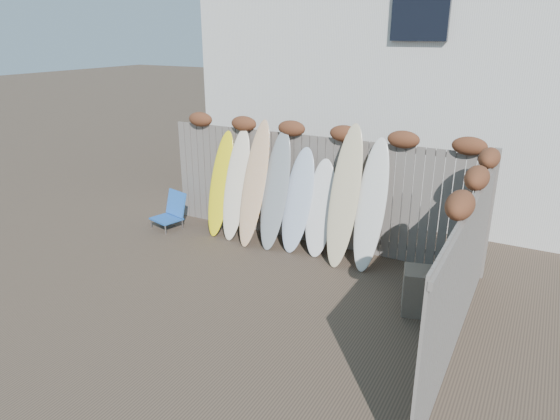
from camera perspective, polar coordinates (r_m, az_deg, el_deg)
The scene contains 15 objects.
ground at distance 7.52m, azimuth -4.45°, elevation -9.93°, with size 80.00×80.00×0.00m, color #493A2D.
back_fence at distance 8.97m, azimuth 4.00°, elevation 3.31°, with size 6.05×0.28×2.24m.
right_fence at distance 6.28m, azimuth 20.36°, elevation -5.78°, with size 0.28×4.40×2.24m.
house at distance 12.35m, azimuth 14.59°, elevation 16.78°, with size 8.50×5.50×6.33m.
beach_chair at distance 10.19m, azimuth -12.32°, elevation -0.12°, with size 0.66×0.68×0.71m.
wooden_crate at distance 7.28m, azimuth 16.01°, elevation -8.93°, with size 0.55×0.45×0.64m, color #736856.
lattice_panel at distance 7.25m, azimuth 20.07°, elevation -4.59°, with size 0.05×1.17×1.76m, color brown.
surfboard_0 at distance 9.57m, azimuth -6.80°, elevation 2.99°, with size 0.47×0.07×2.04m, color yellow.
surfboard_1 at distance 9.35m, azimuth -5.02°, elevation 2.88°, with size 0.48×0.07×2.11m, color #F9E9CB.
surfboard_2 at distance 9.02m, azimuth -2.95°, elevation 3.02°, with size 0.48×0.07×2.34m, color #E8C383.
surfboard_3 at distance 8.89m, azimuth -0.53°, elevation 2.24°, with size 0.49×0.07×2.17m, color gray.
surfboard_4 at distance 8.79m, azimuth 2.05°, elevation 1.12°, with size 0.55×0.07×1.89m, color silver.
surfboard_5 at distance 8.66m, azimuth 4.61°, elevation 0.23°, with size 0.50×0.07×1.73m, color silver.
surfboard_6 at distance 8.29m, azimuth 7.40°, elevation 1.60°, with size 0.50×0.07×2.41m, color beige.
surfboard_7 at distance 8.21m, azimuth 10.38°, elevation 0.56°, with size 0.48×0.07×2.21m, color silver.
Camera 1 is at (3.62, -5.44, 3.72)m, focal length 32.00 mm.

